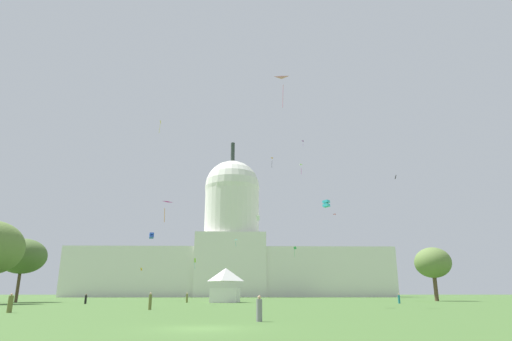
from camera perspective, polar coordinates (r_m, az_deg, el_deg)
The scene contains 26 objects.
ground_plane at distance 23.03m, azimuth -7.16°, elevation -20.15°, with size 800.00×800.00×0.00m, color #42662D.
capitol_building at distance 188.22m, azimuth -3.32°, elevation -10.83°, with size 135.14×25.52×68.48m.
event_tent at distance 83.15m, azimuth -4.08°, elevation -14.91°, with size 5.80×7.13×6.23m.
tree_west_near at distance 95.23m, azimuth -28.65°, elevation -9.97°, with size 12.11×11.89×11.85m.
tree_east_near at distance 104.14m, azimuth 22.46°, elevation -11.28°, with size 10.91×10.89×11.43m.
person_black_aisle_center at distance 77.38m, azimuth -21.72°, elevation -15.63°, with size 0.49×0.49×1.54m.
person_olive_back_left at distance 48.58m, azimuth -13.90°, elevation -16.57°, with size 0.46×0.46×1.77m.
person_olive_edge_east at distance 46.11m, azimuth -29.88°, elevation -15.13°, with size 0.57×0.57×1.69m.
person_olive_back_right at distance 81.91m, azimuth -9.17°, elevation -16.40°, with size 0.48×0.48×1.75m.
person_grey_lawn_far_right at distance 28.20m, azimuth 0.44°, elevation -18.01°, with size 0.51×0.51×1.57m.
person_teal_mid_left at distance 78.13m, azimuth 18.49°, elevation -15.89°, with size 0.39×0.39×1.61m.
kite_white_mid at distance 103.34m, azimuth 6.27°, elevation 0.50°, with size 0.96×1.09×2.02m.
kite_violet_high at distance 162.19m, azimuth 6.06°, elevation 3.76°, with size 1.23×1.60×2.01m.
kite_magenta_low at distance 71.35m, azimuth -11.98°, elevation -4.41°, with size 1.63×1.52×3.27m.
kite_gold_low at distance 161.44m, azimuth -15.01°, elevation -12.56°, with size 0.52×1.08×1.13m.
kite_lime_low at distance 158.55m, azimuth -8.12°, elevation -11.85°, with size 0.61×0.72×3.90m.
kite_pink_mid at distance 63.14m, azimuth 3.47°, elevation 11.47°, with size 1.64×0.97×4.29m.
kite_yellow_high at distance 135.64m, azimuth -12.63°, elevation 6.04°, with size 0.44×0.67×4.24m.
kite_black_mid at distance 98.82m, azimuth 18.07°, elevation -0.83°, with size 0.33×0.66×0.92m.
kite_green_low at distance 164.16m, azimuth 5.20°, elevation -10.36°, with size 1.10×0.25×3.92m.
kite_turquoise_mid at distance 159.25m, azimuth -2.73°, elevation -9.34°, with size 1.15×0.80×2.08m.
kite_blue_low at distance 106.34m, azimuth -13.72°, elevation -8.41°, with size 1.30×1.35×1.41m.
kite_cyan_low at distance 56.22m, azimuth 9.33°, elevation -4.37°, with size 1.06×1.05×0.90m.
kite_orange_high at distance 134.88m, azimuth 2.26°, elevation 1.54°, with size 0.97×1.23×3.18m.
kite_red_mid at distance 165.32m, azimuth 10.54°, elevation -5.81°, with size 1.45×1.31×0.29m.
kite_white_low at distance 80.13m, azimuth 0.24°, elevation -6.56°, with size 0.64×0.50×3.03m.
Camera 1 is at (2.05, -22.87, 1.73)m, focal length 30.07 mm.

